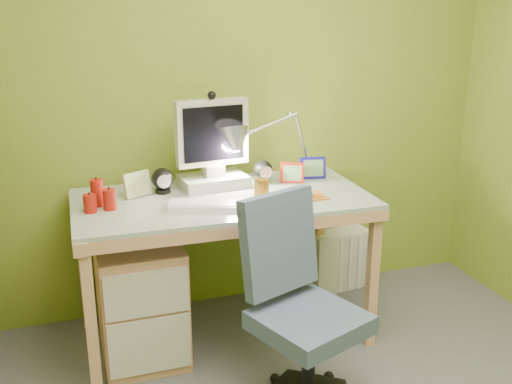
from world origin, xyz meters
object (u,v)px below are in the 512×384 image
object	(u,v)px
desk	(224,268)
radiator	(338,260)
desk_lamp	(294,130)
task_chair	(310,321)
monitor	(212,140)

from	to	relation	value
desk	radiator	distance (m)	0.91
desk_lamp	task_chair	world-z (taller)	desk_lamp
desk	monitor	bearing A→B (deg)	90.90
monitor	task_chair	xyz separation A→B (m)	(0.19, -0.87, -0.61)
task_chair	desk_lamp	bearing A→B (deg)	52.07
task_chair	radiator	world-z (taller)	task_chair
desk_lamp	radiator	size ratio (longest dim) A/B	1.46
desk	desk_lamp	xyz separation A→B (m)	(0.45, 0.18, 0.66)
task_chair	monitor	bearing A→B (deg)	80.88
desk	task_chair	xyz separation A→B (m)	(0.19, -0.69, 0.03)
desk	task_chair	size ratio (longest dim) A/B	1.72
radiator	desk_lamp	bearing A→B (deg)	-166.75
radiator	monitor	bearing A→B (deg)	-177.70
monitor	desk_lamp	xyz separation A→B (m)	(0.45, 0.00, 0.02)
task_chair	radiator	xyz separation A→B (m)	(0.64, 1.01, -0.24)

